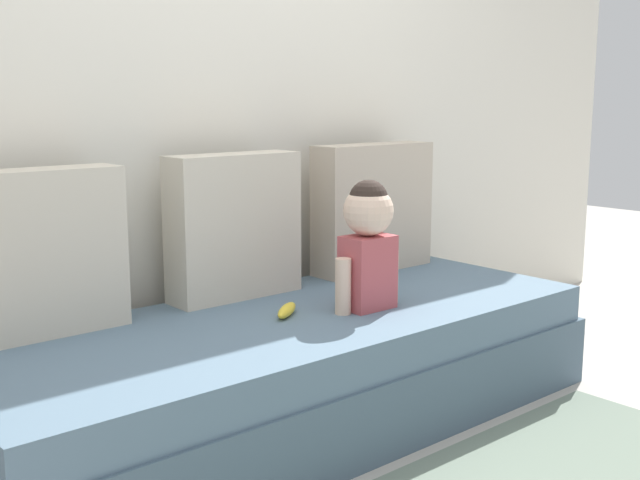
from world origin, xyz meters
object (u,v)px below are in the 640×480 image
(throw_pillow_center, at_px, (234,226))
(toddler, at_px, (368,238))
(throw_pillow_left, at_px, (44,253))
(banana, at_px, (287,310))
(couch, at_px, (292,371))
(throw_pillow_right, at_px, (373,207))

(throw_pillow_center, xyz_separation_m, toddler, (0.26, -0.45, -0.02))
(throw_pillow_left, xyz_separation_m, banana, (0.71, -0.34, -0.24))
(couch, height_order, throw_pillow_right, throw_pillow_right)
(couch, relative_size, throw_pillow_left, 4.44)
(toddler, xyz_separation_m, banana, (-0.28, 0.11, -0.24))
(throw_pillow_center, relative_size, throw_pillow_right, 0.93)
(throw_pillow_right, bearing_deg, toddler, -136.00)
(couch, distance_m, banana, 0.23)
(toddler, relative_size, banana, 2.73)
(couch, height_order, banana, banana)
(throw_pillow_center, xyz_separation_m, banana, (-0.02, -0.34, -0.25))
(banana, bearing_deg, throw_pillow_left, 154.10)
(couch, bearing_deg, throw_pillow_center, 90.00)
(throw_pillow_left, bearing_deg, throw_pillow_right, 0.00)
(couch, height_order, throw_pillow_left, throw_pillow_left)
(throw_pillow_right, distance_m, toddler, 0.65)
(throw_pillow_left, height_order, toddler, throw_pillow_left)
(couch, distance_m, toddler, 0.54)
(throw_pillow_left, relative_size, banana, 3.12)
(throw_pillow_left, bearing_deg, banana, -25.90)
(throw_pillow_left, distance_m, throw_pillow_right, 1.46)
(couch, bearing_deg, throw_pillow_right, 25.12)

